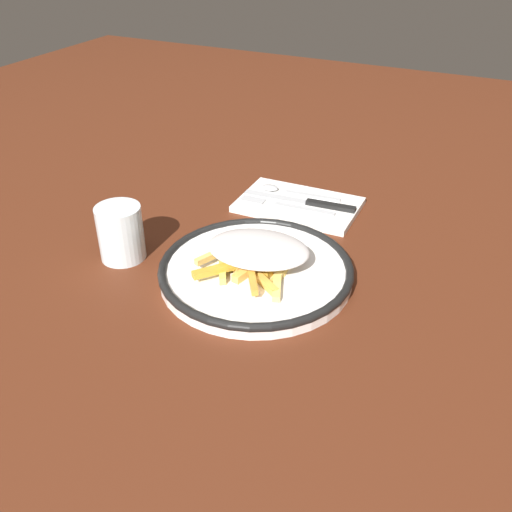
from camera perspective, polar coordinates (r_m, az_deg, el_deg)
The scene contains 8 objects.
ground_plane at distance 0.85m, azimuth -0.00°, elevation -2.18°, with size 2.60×2.60×0.00m, color #512312.
plate at distance 0.84m, azimuth -0.00°, elevation -1.46°, with size 0.29×0.29×0.02m.
fries_heap at distance 0.83m, azimuth -0.11°, elevation 0.37°, with size 0.15×0.17×0.04m.
napkin at distance 1.04m, azimuth 4.30°, elevation 5.17°, with size 0.14×0.21×0.01m, color white.
fork at distance 1.02m, azimuth 3.07°, elevation 5.04°, with size 0.03×0.18×0.01m.
knife at distance 1.03m, azimuth 5.32°, elevation 5.41°, with size 0.03×0.21×0.01m.
spoon at distance 1.07m, azimuth 3.08°, elevation 6.55°, with size 0.03×0.15×0.01m.
water_glass at distance 0.90m, azimuth -13.48°, elevation 2.29°, with size 0.07×0.07×0.09m, color silver.
Camera 1 is at (-0.63, -0.30, 0.48)m, focal length 39.71 mm.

